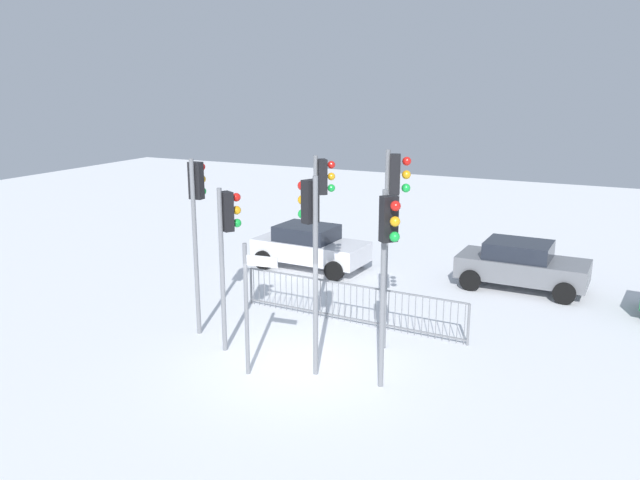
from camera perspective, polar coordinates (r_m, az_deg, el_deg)
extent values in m
plane|color=white|center=(14.85, -1.69, -10.83)|extent=(60.00, 60.00, 0.00)
cylinder|color=slate|center=(14.96, 5.81, -1.10)|extent=(0.11, 0.11, 4.72)
cube|color=black|center=(14.59, 6.63, 5.76)|extent=(0.30, 0.37, 0.90)
sphere|color=red|center=(14.54, 7.65, 6.90)|extent=(0.20, 0.20, 0.20)
sphere|color=orange|center=(14.58, 7.62, 5.73)|extent=(0.20, 0.20, 0.20)
sphere|color=green|center=(14.62, 7.58, 4.56)|extent=(0.20, 0.20, 0.20)
cylinder|color=slate|center=(16.10, -10.92, -0.76)|extent=(0.11, 0.11, 4.41)
cube|color=black|center=(15.90, -10.87, 5.16)|extent=(0.33, 0.24, 0.90)
sphere|color=red|center=(16.07, -10.42, 6.35)|extent=(0.20, 0.20, 0.20)
sphere|color=orange|center=(16.11, -10.38, 5.30)|extent=(0.20, 0.20, 0.20)
sphere|color=green|center=(16.16, -10.33, 4.24)|extent=(0.20, 0.20, 0.20)
cylinder|color=slate|center=(16.87, -0.38, 0.08)|extent=(0.11, 0.11, 4.36)
cube|color=black|center=(16.59, 0.17, 5.59)|extent=(0.37, 0.39, 0.90)
sphere|color=red|center=(16.61, 1.01, 6.64)|extent=(0.20, 0.20, 0.20)
sphere|color=orange|center=(16.65, 1.01, 5.62)|extent=(0.20, 0.20, 0.20)
sphere|color=green|center=(16.70, 1.00, 4.60)|extent=(0.20, 0.20, 0.20)
cylinder|color=slate|center=(15.04, -8.61, -2.76)|extent=(0.11, 0.11, 3.88)
cube|color=black|center=(14.77, -8.23, 2.51)|extent=(0.39, 0.35, 0.90)
sphere|color=red|center=(14.82, -7.39, 3.76)|extent=(0.20, 0.20, 0.20)
sphere|color=orange|center=(14.88, -7.35, 2.62)|extent=(0.20, 0.20, 0.20)
sphere|color=green|center=(14.94, -7.32, 1.49)|extent=(0.20, 0.20, 0.20)
cylinder|color=slate|center=(13.59, -0.40, -3.41)|extent=(0.11, 0.11, 4.34)
cube|color=black|center=(13.32, -0.87, 3.41)|extent=(0.33, 0.38, 0.90)
sphere|color=red|center=(13.46, -1.57, 4.81)|extent=(0.20, 0.20, 0.20)
sphere|color=orange|center=(13.51, -1.56, 3.55)|extent=(0.20, 0.20, 0.20)
sphere|color=green|center=(13.56, -1.55, 2.31)|extent=(0.20, 0.20, 0.20)
cylinder|color=slate|center=(13.12, 5.55, -4.54)|extent=(0.11, 0.11, 4.15)
cube|color=black|center=(12.58, 6.07, 1.86)|extent=(0.38, 0.39, 0.90)
sphere|color=red|center=(12.31, 6.67, 3.00)|extent=(0.20, 0.20, 0.20)
sphere|color=orange|center=(12.37, 6.64, 1.63)|extent=(0.20, 0.20, 0.20)
sphere|color=green|center=(12.44, 6.60, 0.28)|extent=(0.20, 0.20, 0.20)
cylinder|color=slate|center=(13.91, -6.50, -6.15)|extent=(0.09, 0.09, 2.93)
cube|color=white|center=(13.39, -5.13, -1.88)|extent=(0.70, 0.09, 0.22)
cube|color=slate|center=(16.85, 2.72, -3.95)|extent=(6.27, 0.33, 0.04)
cube|color=slate|center=(17.15, 2.68, -6.91)|extent=(6.27, 0.33, 0.04)
cylinder|color=slate|center=(18.47, -5.86, -4.10)|extent=(0.02, 0.02, 1.05)
cylinder|color=slate|center=(18.38, -5.39, -4.18)|extent=(0.02, 0.02, 1.05)
cylinder|color=slate|center=(18.28, -4.92, -4.27)|extent=(0.02, 0.02, 1.05)
cylinder|color=slate|center=(18.19, -4.45, -4.36)|extent=(0.02, 0.02, 1.05)
cylinder|color=slate|center=(18.09, -3.97, -4.44)|extent=(0.02, 0.02, 1.05)
cylinder|color=slate|center=(18.00, -3.49, -4.53)|extent=(0.02, 0.02, 1.05)
cylinder|color=slate|center=(17.91, -3.00, -4.62)|extent=(0.02, 0.02, 1.05)
cylinder|color=slate|center=(17.82, -2.51, -4.71)|extent=(0.02, 0.02, 1.05)
cylinder|color=slate|center=(17.74, -2.01, -4.80)|extent=(0.02, 0.02, 1.05)
cylinder|color=slate|center=(17.65, -1.51, -4.89)|extent=(0.02, 0.02, 1.05)
cylinder|color=slate|center=(17.57, -1.00, -4.98)|extent=(0.02, 0.02, 1.05)
cylinder|color=slate|center=(17.48, -0.49, -5.08)|extent=(0.02, 0.02, 1.05)
cylinder|color=slate|center=(17.40, 0.03, -5.17)|extent=(0.02, 0.02, 1.05)
cylinder|color=slate|center=(17.32, 0.56, -5.26)|extent=(0.02, 0.02, 1.05)
cylinder|color=slate|center=(17.24, 1.08, -5.35)|extent=(0.02, 0.02, 1.05)
cylinder|color=slate|center=(17.16, 1.62, -5.45)|extent=(0.02, 0.02, 1.05)
cylinder|color=slate|center=(17.09, 2.16, -5.54)|extent=(0.02, 0.02, 1.05)
cylinder|color=slate|center=(17.01, 2.70, -5.63)|extent=(0.02, 0.02, 1.05)
cylinder|color=slate|center=(16.94, 3.25, -5.73)|extent=(0.02, 0.02, 1.05)
cylinder|color=slate|center=(16.87, 3.80, -5.82)|extent=(0.02, 0.02, 1.05)
cylinder|color=slate|center=(16.80, 4.36, -5.92)|extent=(0.02, 0.02, 1.05)
cylinder|color=slate|center=(16.73, 4.92, -6.01)|extent=(0.02, 0.02, 1.05)
cylinder|color=slate|center=(16.67, 5.49, -6.11)|extent=(0.02, 0.02, 1.05)
cylinder|color=slate|center=(16.60, 6.06, -6.20)|extent=(0.02, 0.02, 1.05)
cylinder|color=slate|center=(16.54, 6.63, -6.30)|extent=(0.02, 0.02, 1.05)
cylinder|color=slate|center=(16.48, 7.22, -6.40)|extent=(0.02, 0.02, 1.05)
cylinder|color=slate|center=(16.42, 7.80, -6.49)|extent=(0.02, 0.02, 1.05)
cylinder|color=slate|center=(16.36, 8.39, -6.59)|extent=(0.02, 0.02, 1.05)
cylinder|color=slate|center=(16.31, 8.98, -6.68)|extent=(0.02, 0.02, 1.05)
cylinder|color=slate|center=(16.25, 9.58, -6.78)|extent=(0.02, 0.02, 1.05)
cylinder|color=slate|center=(16.20, 10.19, -6.87)|extent=(0.02, 0.02, 1.05)
cylinder|color=slate|center=(16.15, 10.79, -6.97)|extent=(0.02, 0.02, 1.05)
cylinder|color=slate|center=(16.10, 11.40, -7.06)|extent=(0.02, 0.02, 1.05)
cylinder|color=slate|center=(16.06, 12.02, -7.16)|extent=(0.02, 0.02, 1.05)
cylinder|color=slate|center=(16.01, 12.64, -7.25)|extent=(0.02, 0.02, 1.05)
cylinder|color=slate|center=(18.52, -6.09, -4.05)|extent=(0.06, 0.06, 1.05)
cylinder|color=slate|center=(15.99, 12.95, -7.30)|extent=(0.06, 0.06, 1.05)
cube|color=slate|center=(20.61, 17.39, -2.41)|extent=(3.85, 1.80, 0.65)
cube|color=#1E232D|center=(20.50, 17.09, -0.88)|extent=(1.94, 1.55, 0.55)
cylinder|color=black|center=(21.35, 21.31, -3.09)|extent=(0.65, 0.24, 0.64)
cylinder|color=black|center=(19.73, 20.73, -4.40)|extent=(0.65, 0.24, 0.64)
cylinder|color=black|center=(21.75, 14.25, -2.24)|extent=(0.65, 0.24, 0.64)
cylinder|color=black|center=(20.17, 13.11, -3.45)|extent=(0.65, 0.24, 0.64)
cube|color=silver|center=(21.83, -0.83, -0.86)|extent=(3.89, 1.91, 0.65)
cube|color=#1E232D|center=(21.77, -1.18, 0.59)|extent=(1.98, 1.60, 0.55)
cylinder|color=black|center=(22.03, 3.33, -1.62)|extent=(0.65, 0.25, 0.64)
cylinder|color=black|center=(20.57, 1.26, -2.73)|extent=(0.65, 0.25, 0.64)
cylinder|color=black|center=(23.29, -2.67, -0.75)|extent=(0.65, 0.25, 0.64)
cylinder|color=black|center=(21.91, -5.00, -1.74)|extent=(0.65, 0.25, 0.64)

